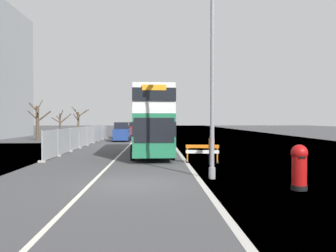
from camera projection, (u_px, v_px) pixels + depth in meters
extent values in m
cube|color=#424244|center=(132.00, 185.00, 13.80)|extent=(140.00, 280.00, 0.10)
cube|color=#B2AFA8|center=(202.00, 184.00, 13.91)|extent=(0.24, 196.00, 0.01)
cube|color=silver|center=(90.00, 185.00, 13.74)|extent=(0.16, 168.00, 0.01)
cube|color=#1E6B47|center=(151.00, 132.00, 25.28)|extent=(3.05, 10.88, 2.61)
cube|color=silver|center=(151.00, 112.00, 25.25)|extent=(3.05, 10.88, 0.40)
cube|color=silver|center=(151.00, 100.00, 25.24)|extent=(3.01, 10.77, 1.41)
cube|color=black|center=(151.00, 127.00, 25.27)|extent=(3.08, 10.99, 0.84)
cube|color=black|center=(151.00, 100.00, 25.24)|extent=(3.06, 10.94, 0.77)
cube|color=black|center=(154.00, 130.00, 19.89)|extent=(2.33, 0.17, 1.44)
cube|color=orange|center=(154.00, 87.00, 19.84)|extent=(1.40, 0.13, 0.32)
cube|color=#1E6B47|center=(151.00, 148.00, 25.30)|extent=(3.08, 10.99, 0.36)
cylinder|color=black|center=(133.00, 153.00, 21.87)|extent=(0.35, 1.01, 1.00)
cylinder|color=black|center=(173.00, 152.00, 22.08)|extent=(0.35, 1.01, 1.00)
cylinder|color=black|center=(134.00, 145.00, 28.15)|extent=(0.35, 1.01, 1.00)
cylinder|color=black|center=(165.00, 145.00, 28.36)|extent=(0.35, 1.01, 1.00)
cylinder|color=gray|center=(212.00, 84.00, 14.98)|extent=(0.18, 0.18, 8.32)
cylinder|color=gray|center=(212.00, 173.00, 15.05)|extent=(0.29, 0.29, 0.50)
cylinder|color=black|center=(299.00, 188.00, 12.66)|extent=(0.58, 0.58, 0.18)
cylinder|color=#AD0F0F|center=(299.00, 169.00, 12.65)|extent=(0.54, 0.54, 1.19)
sphere|color=#AD0F0F|center=(299.00, 153.00, 12.64)|extent=(0.60, 0.60, 0.60)
cube|color=black|center=(303.00, 157.00, 12.36)|extent=(0.22, 0.03, 0.07)
cube|color=orange|center=(202.00, 146.00, 20.58)|extent=(1.98, 0.26, 0.20)
cube|color=white|center=(202.00, 152.00, 20.59)|extent=(1.98, 0.26, 0.20)
cube|color=orange|center=(187.00, 155.00, 20.64)|extent=(0.08, 0.08, 0.99)
cube|color=black|center=(187.00, 162.00, 20.65)|extent=(0.18, 0.45, 0.08)
cube|color=orange|center=(217.00, 155.00, 20.54)|extent=(0.08, 0.08, 0.99)
cube|color=black|center=(217.00, 162.00, 20.55)|extent=(0.18, 0.45, 0.08)
cube|color=#A8AAAD|center=(50.00, 144.00, 22.47)|extent=(0.04, 3.26, 1.86)
cube|color=#A8AAAD|center=(64.00, 141.00, 25.87)|extent=(0.04, 3.26, 1.86)
cube|color=#A8AAAD|center=(75.00, 139.00, 29.26)|extent=(0.04, 3.26, 1.86)
cube|color=#A8AAAD|center=(83.00, 137.00, 32.66)|extent=(0.04, 3.26, 1.86)
cube|color=#A8AAAD|center=(90.00, 135.00, 36.06)|extent=(0.04, 3.26, 1.86)
cube|color=#A8AAAD|center=(95.00, 134.00, 39.45)|extent=(0.04, 3.26, 1.86)
cube|color=#A8AAAD|center=(100.00, 133.00, 42.85)|extent=(0.04, 3.26, 1.86)
cube|color=#A8AAAD|center=(104.00, 132.00, 46.25)|extent=(0.04, 3.26, 1.86)
cylinder|color=#939699|center=(42.00, 146.00, 20.77)|extent=(0.06, 0.06, 1.96)
cube|color=gray|center=(42.00, 161.00, 20.79)|extent=(0.44, 0.20, 0.12)
cylinder|color=#939699|center=(58.00, 143.00, 24.17)|extent=(0.06, 0.06, 1.96)
cube|color=gray|center=(58.00, 156.00, 24.18)|extent=(0.44, 0.20, 0.12)
cylinder|color=#939699|center=(70.00, 140.00, 27.56)|extent=(0.06, 0.06, 1.96)
cube|color=gray|center=(70.00, 151.00, 27.58)|extent=(0.44, 0.20, 0.12)
cylinder|color=#939699|center=(79.00, 138.00, 30.96)|extent=(0.06, 0.06, 1.96)
cube|color=gray|center=(79.00, 148.00, 30.98)|extent=(0.44, 0.20, 0.12)
cylinder|color=#939699|center=(87.00, 136.00, 34.36)|extent=(0.06, 0.06, 1.96)
cube|color=gray|center=(87.00, 145.00, 34.38)|extent=(0.44, 0.20, 0.12)
cylinder|color=#939699|center=(93.00, 134.00, 37.76)|extent=(0.06, 0.06, 1.96)
cube|color=gray|center=(93.00, 143.00, 37.77)|extent=(0.44, 0.20, 0.12)
cylinder|color=#939699|center=(98.00, 133.00, 41.15)|extent=(0.06, 0.06, 1.96)
cube|color=gray|center=(98.00, 141.00, 41.17)|extent=(0.44, 0.20, 0.12)
cylinder|color=#939699|center=(102.00, 132.00, 44.55)|extent=(0.06, 0.06, 1.96)
cube|color=gray|center=(102.00, 139.00, 44.57)|extent=(0.44, 0.20, 0.12)
cylinder|color=#939699|center=(106.00, 131.00, 47.95)|extent=(0.06, 0.06, 1.96)
cube|color=gray|center=(106.00, 138.00, 47.96)|extent=(0.44, 0.20, 0.12)
cube|color=navy|center=(122.00, 134.00, 41.47)|extent=(1.80, 4.02, 1.31)
cube|color=black|center=(122.00, 126.00, 41.45)|extent=(1.66, 2.21, 0.78)
cylinder|color=black|center=(130.00, 138.00, 42.76)|extent=(0.20, 0.60, 0.60)
cylinder|color=black|center=(116.00, 138.00, 42.69)|extent=(0.20, 0.60, 0.60)
cylinder|color=black|center=(129.00, 139.00, 40.27)|extent=(0.20, 0.60, 0.60)
cylinder|color=black|center=(113.00, 139.00, 40.20)|extent=(0.20, 0.60, 0.60)
cube|color=navy|center=(122.00, 132.00, 48.42)|extent=(1.81, 3.97, 1.27)
cube|color=black|center=(122.00, 125.00, 48.40)|extent=(1.67, 2.18, 0.78)
cylinder|color=black|center=(129.00, 135.00, 49.70)|extent=(0.20, 0.60, 0.60)
cylinder|color=black|center=(117.00, 136.00, 49.63)|extent=(0.20, 0.60, 0.60)
cylinder|color=black|center=(128.00, 136.00, 47.24)|extent=(0.20, 0.60, 0.60)
cylinder|color=black|center=(115.00, 136.00, 47.17)|extent=(0.20, 0.60, 0.60)
cube|color=maroon|center=(128.00, 131.00, 55.39)|extent=(1.74, 3.87, 1.29)
cube|color=black|center=(128.00, 124.00, 55.37)|extent=(1.60, 2.13, 0.73)
cylinder|color=black|center=(134.00, 134.00, 56.63)|extent=(0.20, 0.60, 0.60)
cylinder|color=black|center=(123.00, 134.00, 56.56)|extent=(0.20, 0.60, 0.60)
cylinder|color=black|center=(133.00, 134.00, 54.23)|extent=(0.20, 0.60, 0.60)
cylinder|color=black|center=(122.00, 134.00, 54.16)|extent=(0.20, 0.60, 0.60)
cylinder|color=#4C3D2D|center=(37.00, 123.00, 42.70)|extent=(0.40, 0.40, 4.29)
cylinder|color=#4C3D2D|center=(44.00, 116.00, 42.73)|extent=(1.74, 0.21, 1.42)
cylinder|color=#4C3D2D|center=(40.00, 105.00, 43.35)|extent=(0.33, 1.48, 1.29)
cylinder|color=#4C3D2D|center=(33.00, 107.00, 43.16)|extent=(1.53, 1.25, 1.28)
cylinder|color=#4C3D2D|center=(33.00, 115.00, 42.35)|extent=(1.08, 0.79, 1.18)
cylinder|color=#4C3D2D|center=(38.00, 115.00, 42.20)|extent=(0.56, 1.12, 0.82)
cylinder|color=#4C3D2D|center=(60.00, 125.00, 54.44)|extent=(0.29, 0.29, 3.57)
cylinder|color=#4C3D2D|center=(66.00, 119.00, 54.45)|extent=(1.82, 0.14, 1.64)
cylinder|color=#4C3D2D|center=(63.00, 121.00, 55.09)|extent=(0.56, 1.42, 0.97)
cylinder|color=#4C3D2D|center=(58.00, 118.00, 54.73)|extent=(0.89, 0.81, 0.80)
cylinder|color=#4C3D2D|center=(56.00, 120.00, 54.01)|extent=(1.25, 0.94, 0.92)
cylinder|color=#4C3D2D|center=(61.00, 114.00, 53.75)|extent=(0.93, 1.45, 1.19)
cylinder|color=#4C3D2D|center=(78.00, 124.00, 57.38)|extent=(0.31, 0.31, 3.84)
cylinder|color=#4C3D2D|center=(84.00, 113.00, 57.49)|extent=(1.79, 0.35, 1.27)
cylinder|color=#4C3D2D|center=(83.00, 113.00, 58.10)|extent=(1.24, 1.60, 1.23)
cylinder|color=#4C3D2D|center=(78.00, 117.00, 57.69)|extent=(0.47, 0.79, 1.00)
cylinder|color=#4C3D2D|center=(75.00, 111.00, 57.48)|extent=(1.31, 0.51, 1.42)
cylinder|color=#4C3D2D|center=(76.00, 117.00, 57.28)|extent=(0.94, 0.28, 1.27)
cylinder|color=#4C3D2D|center=(77.00, 114.00, 56.48)|extent=(0.27, 1.80, 1.54)
cylinder|color=#4C3D2D|center=(79.00, 118.00, 56.90)|extent=(0.56, 1.06, 1.17)
cylinder|color=#2D3342|center=(212.00, 157.00, 19.59)|extent=(0.29, 0.29, 0.91)
cylinder|color=#99471E|center=(212.00, 144.00, 19.58)|extent=(0.34, 0.34, 0.58)
sphere|color=beige|center=(212.00, 137.00, 19.57)|extent=(0.22, 0.22, 0.22)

